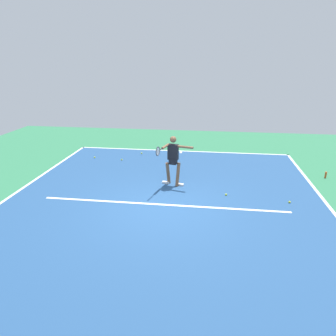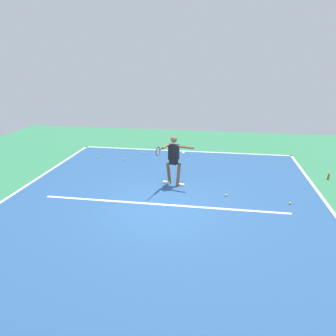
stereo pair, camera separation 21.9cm
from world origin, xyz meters
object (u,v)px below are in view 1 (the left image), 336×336
(water_bottle, at_px, (326,175))
(tennis_ball_near_player, at_px, (122,160))
(tennis_ball_by_baseline, at_px, (290,202))
(tennis_ball_far_corner, at_px, (226,195))
(tennis_player, at_px, (173,158))
(tennis_ball_by_sideline, at_px, (95,157))
(tennis_ball_near_service_line, at_px, (142,153))

(water_bottle, bearing_deg, tennis_ball_near_player, -7.24)
(tennis_ball_by_baseline, relative_size, tennis_ball_far_corner, 1.00)
(tennis_player, relative_size, tennis_ball_by_sideline, 26.00)
(tennis_ball_near_player, distance_m, tennis_ball_far_corner, 5.28)
(tennis_player, bearing_deg, tennis_ball_far_corner, 173.68)
(tennis_player, height_order, water_bottle, tennis_player)
(tennis_ball_by_sideline, relative_size, tennis_ball_by_baseline, 1.00)
(tennis_player, height_order, tennis_ball_near_service_line, tennis_player)
(tennis_ball_far_corner, bearing_deg, water_bottle, -150.24)
(tennis_player, distance_m, tennis_ball_near_player, 3.62)
(tennis_ball_by_baseline, bearing_deg, tennis_ball_far_corner, -8.93)
(tennis_player, bearing_deg, tennis_ball_by_sideline, -20.86)
(tennis_ball_near_service_line, height_order, tennis_ball_far_corner, same)
(tennis_ball_far_corner, relative_size, water_bottle, 0.30)
(tennis_ball_near_service_line, distance_m, tennis_ball_by_baseline, 7.09)
(tennis_ball_by_baseline, xyz_separation_m, water_bottle, (-1.79, -2.39, 0.08))
(tennis_player, relative_size, tennis_ball_near_service_line, 26.00)
(tennis_ball_near_service_line, distance_m, tennis_ball_far_corner, 5.53)
(tennis_ball_far_corner, bearing_deg, tennis_ball_near_service_line, -48.83)
(tennis_ball_near_service_line, xyz_separation_m, tennis_ball_by_sideline, (1.90, 0.90, 0.00))
(tennis_ball_near_service_line, height_order, tennis_ball_near_player, same)
(tennis_ball_by_sideline, height_order, water_bottle, water_bottle)
(tennis_player, height_order, tennis_ball_near_player, tennis_player)
(tennis_player, height_order, tennis_ball_by_sideline, tennis_player)
(tennis_ball_by_baseline, bearing_deg, water_bottle, -126.88)
(tennis_ball_far_corner, height_order, water_bottle, water_bottle)
(tennis_ball_near_service_line, relative_size, tennis_ball_by_sideline, 1.00)
(tennis_ball_near_service_line, bearing_deg, tennis_player, 117.91)
(tennis_ball_near_service_line, distance_m, tennis_ball_by_sideline, 2.10)
(tennis_player, distance_m, water_bottle, 5.70)
(tennis_ball_near_player, relative_size, tennis_ball_far_corner, 1.00)
(tennis_ball_near_service_line, bearing_deg, tennis_ball_by_sideline, 25.34)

